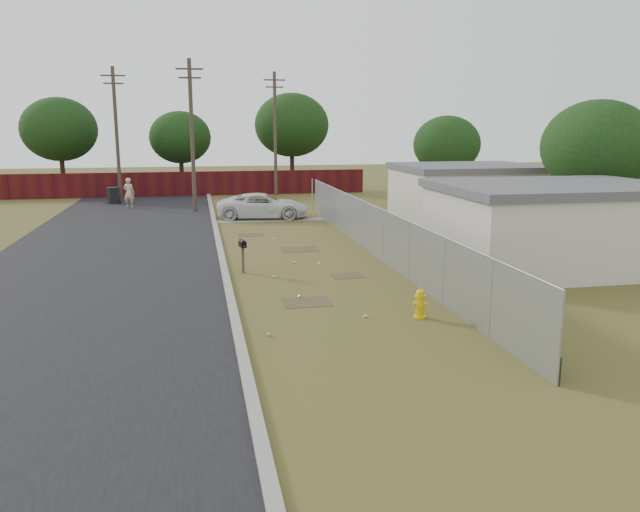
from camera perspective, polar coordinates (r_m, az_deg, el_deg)
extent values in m
plane|color=brown|center=(23.50, -1.46, -0.84)|extent=(120.00, 120.00, 0.00)
cube|color=black|center=(31.24, -17.74, 1.79)|extent=(9.00, 60.00, 0.02)
cube|color=#A5A399|center=(31.04, -9.46, 2.23)|extent=(0.25, 60.00, 0.12)
cube|color=#A5A399|center=(34.70, -4.70, 3.28)|extent=(6.20, 1.00, 0.03)
cylinder|color=#989BA0|center=(13.35, 21.13, -7.12)|extent=(0.06, 0.06, 2.00)
cylinder|color=#989BA0|center=(15.84, 15.39, -3.80)|extent=(0.06, 0.06, 2.00)
cylinder|color=#989BA0|center=(18.48, 11.27, -1.39)|extent=(0.06, 0.06, 2.00)
cylinder|color=#989BA0|center=(21.22, 8.20, 0.42)|extent=(0.06, 0.06, 2.00)
cylinder|color=#989BA0|center=(24.02, 5.84, 1.81)|extent=(0.06, 0.06, 2.00)
cylinder|color=#989BA0|center=(26.86, 3.97, 2.91)|extent=(0.06, 0.06, 2.00)
cylinder|color=#989BA0|center=(29.73, 2.46, 3.79)|extent=(0.06, 0.06, 2.00)
cylinder|color=#989BA0|center=(32.63, 1.21, 4.52)|extent=(0.06, 0.06, 2.00)
cylinder|color=#989BA0|center=(35.54, 0.17, 5.12)|extent=(0.06, 0.06, 2.00)
cylinder|color=#989BA0|center=(38.47, -0.72, 5.64)|extent=(0.06, 0.06, 2.00)
cylinder|color=#989BA0|center=(24.81, 5.21, 4.48)|extent=(0.04, 26.00, 0.04)
cube|color=gray|center=(24.96, 5.17, 2.21)|extent=(0.01, 26.00, 2.00)
cube|color=black|center=(25.10, 5.27, 0.63)|extent=(0.03, 26.00, 0.60)
cube|color=#46100F|center=(47.84, -13.81, 6.39)|extent=(30.00, 0.12, 1.80)
cylinder|color=#493E30|center=(38.61, -11.61, 10.63)|extent=(0.24, 0.24, 9.00)
cube|color=#493E30|center=(38.74, -11.86, 16.40)|extent=(1.60, 0.10, 0.10)
cube|color=#493E30|center=(38.70, -11.83, 15.66)|extent=(1.30, 0.10, 0.10)
cylinder|color=#493E30|center=(44.90, -18.09, 10.43)|extent=(0.24, 0.24, 9.00)
cube|color=#493E30|center=(45.01, -18.42, 15.39)|extent=(1.60, 0.10, 0.10)
cube|color=#493E30|center=(44.98, -18.37, 14.76)|extent=(1.30, 0.10, 0.10)
cylinder|color=#493E30|center=(46.98, -4.12, 11.01)|extent=(0.24, 0.24, 9.00)
cube|color=#493E30|center=(47.08, -4.19, 15.76)|extent=(1.60, 0.10, 0.10)
cube|color=#493E30|center=(47.05, -4.18, 15.15)|extent=(1.30, 0.10, 0.10)
cube|color=beige|center=(24.58, 20.54, 2.29)|extent=(8.00, 6.00, 2.80)
cube|color=#505055|center=(24.39, 20.80, 5.89)|extent=(8.32, 6.24, 0.30)
cube|color=beige|center=(34.92, 13.21, 5.35)|extent=(7.00, 6.00, 2.80)
cube|color=#505055|center=(34.79, 13.33, 7.89)|extent=(7.28, 6.24, 0.30)
cylinder|color=#352218|center=(52.70, -22.46, 7.14)|extent=(0.36, 0.36, 3.30)
ellipsoid|color=black|center=(52.59, -22.74, 10.63)|extent=(5.70, 5.70, 4.84)
cylinder|color=#352218|center=(52.75, -12.53, 7.51)|extent=(0.36, 0.36, 2.86)
ellipsoid|color=black|center=(52.62, -12.67, 10.54)|extent=(4.94, 4.94, 4.20)
cylinder|color=#352218|center=(52.31, -2.57, 8.10)|extent=(0.36, 0.36, 3.52)
ellipsoid|color=black|center=(52.20, -2.60, 11.87)|extent=(6.08, 6.08, 5.17)
cylinder|color=#352218|center=(44.14, 11.38, 6.62)|extent=(0.36, 0.36, 2.64)
ellipsoid|color=black|center=(43.99, 11.51, 9.97)|extent=(4.56, 4.56, 3.88)
cylinder|color=#352218|center=(31.45, 23.58, 4.05)|extent=(0.36, 0.36, 2.86)
ellipsoid|color=black|center=(31.24, 24.01, 9.13)|extent=(4.94, 4.94, 4.20)
cylinder|color=#DCB40B|center=(17.34, 9.09, -5.51)|extent=(0.43, 0.43, 0.06)
cylinder|color=#DCB40B|center=(17.25, 9.12, -4.55)|extent=(0.30, 0.30, 0.58)
cylinder|color=#DCB40B|center=(17.17, 9.15, -3.62)|extent=(0.39, 0.39, 0.05)
sphere|color=#DCB40B|center=(17.15, 9.16, -3.36)|extent=(0.29, 0.29, 0.23)
cylinder|color=#DCB40B|center=(17.12, 9.18, -2.97)|extent=(0.05, 0.05, 0.06)
cylinder|color=#DCB40B|center=(17.23, 8.66, -4.32)|extent=(0.13, 0.14, 0.11)
cylinder|color=#DCB40B|center=(17.24, 9.60, -4.34)|extent=(0.13, 0.14, 0.11)
cylinder|color=#DCB40B|center=(17.10, 9.15, -4.46)|extent=(0.17, 0.16, 0.14)
cube|color=brown|center=(22.34, -7.07, -0.28)|extent=(0.10, 0.10, 1.00)
cube|color=black|center=(22.24, -7.10, 1.05)|extent=(0.26, 0.50, 0.18)
cylinder|color=black|center=(22.22, -7.11, 1.28)|extent=(0.26, 0.50, 0.18)
cube|color=red|center=(21.99, -6.93, 0.94)|extent=(0.03, 0.04, 0.10)
imported|color=silver|center=(35.44, -5.23, 4.59)|extent=(5.41, 3.05, 1.42)
imported|color=#C6AC91|center=(41.57, -17.06, 5.53)|extent=(0.82, 0.68, 1.93)
cube|color=black|center=(44.31, -18.38, 5.23)|extent=(0.85, 0.85, 1.04)
cube|color=black|center=(44.26, -18.42, 5.93)|extent=(0.93, 0.93, 0.09)
cylinder|color=black|center=(44.13, -17.82, 4.70)|extent=(0.13, 0.22, 0.22)
cylinder|color=beige|center=(17.19, 4.16, -5.51)|extent=(0.11, 0.09, 0.07)
cylinder|color=silver|center=(19.10, -1.89, -3.70)|extent=(0.10, 0.12, 0.07)
cylinder|color=beige|center=(23.61, -0.08, -0.67)|extent=(0.11, 0.12, 0.07)
cylinder|color=silver|center=(15.73, -4.73, -7.18)|extent=(0.09, 0.11, 0.07)
cylinder|color=beige|center=(28.52, -2.95, 1.49)|extent=(0.11, 0.12, 0.07)
cylinder|color=silver|center=(23.74, -2.35, -0.62)|extent=(0.11, 0.12, 0.07)
cylinder|color=beige|center=(28.81, -4.27, 1.58)|extent=(0.12, 0.11, 0.07)
cylinder|color=silver|center=(21.58, -4.19, -1.91)|extent=(0.12, 0.12, 0.07)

